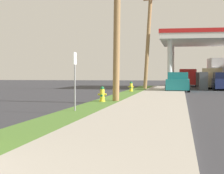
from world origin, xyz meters
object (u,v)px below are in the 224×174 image
car_teal_by_near_pump (178,83)px  truck_tan_at_far_bay (212,79)px  truck_silver_at_forecourt (219,73)px  truck_red_on_apron (189,78)px  utility_pole_background (148,40)px  street_sign_post (75,69)px  car_navy_by_far_pump (223,82)px  utility_pole_midground (117,0)px  fire_hydrant_second (102,95)px  fire_hydrant_third (131,87)px

car_teal_by_near_pump → truck_tan_at_far_bay: 7.87m
truck_silver_at_forecourt → truck_tan_at_far_bay: (-0.99, -3.94, -0.57)m
truck_red_on_apron → truck_tan_at_far_bay: (2.16, -6.98, 0.00)m
car_teal_by_near_pump → utility_pole_background: bearing=141.2°
car_teal_by_near_pump → truck_silver_at_forecourt: 11.91m
street_sign_post → truck_tan_at_far_bay: 27.28m
car_teal_by_near_pump → car_navy_by_far_pump: same height
utility_pole_midground → utility_pole_background: size_ratio=1.12×
street_sign_post → car_teal_by_near_pump: (3.56, 19.25, -0.91)m
truck_red_on_apron → truck_tan_at_far_bay: 7.31m
car_teal_by_near_pump → truck_silver_at_forecourt: size_ratio=0.70×
utility_pole_background → car_navy_by_far_pump: 7.69m
street_sign_post → utility_pole_midground: bearing=80.9°
utility_pole_midground → street_sign_post: bearing=-99.1°
car_navy_by_far_pump → truck_silver_at_forecourt: (0.33, 7.60, 0.77)m
utility_pole_background → truck_silver_at_forecourt: bearing=52.2°
fire_hydrant_second → street_sign_post: 4.91m
utility_pole_background → street_sign_post: bearing=-92.4°
utility_pole_background → car_navy_by_far_pump: size_ratio=1.87×
utility_pole_background → street_sign_post: (-0.88, -21.40, -2.80)m
car_navy_by_far_pump → truck_tan_at_far_bay: size_ratio=0.82×
car_navy_by_far_pump → utility_pole_background: bearing=-168.4°
fire_hydrant_second → street_sign_post: (-0.06, -4.77, 1.19)m
fire_hydrant_third → street_sign_post: street_sign_post is taller
street_sign_post → truck_red_on_apron: 33.72m
fire_hydrant_third → car_teal_by_near_pump: 4.82m
truck_red_on_apron → utility_pole_background: bearing=-107.5°
fire_hydrant_third → truck_red_on_apron: size_ratio=0.13×
car_teal_by_near_pump → truck_red_on_apron: (1.11, 14.14, 0.19)m
car_teal_by_near_pump → fire_hydrant_second: bearing=-103.6°
utility_pole_background → truck_tan_at_far_bay: (5.94, 5.01, -3.52)m
car_navy_by_far_pump → truck_red_on_apron: truck_red_on_apron is taller
utility_pole_background → car_teal_by_near_pump: (2.68, -2.15, -3.72)m
truck_silver_at_forecourt → truck_red_on_apron: 4.42m
street_sign_post → car_navy_by_far_pump: bearing=71.8°
car_navy_by_far_pump → utility_pole_midground: bearing=-110.5°
utility_pole_midground → truck_red_on_apron: (3.89, 28.54, -4.05)m
street_sign_post → truck_red_on_apron: size_ratio=0.38×
fire_hydrant_second → utility_pole_midground: size_ratio=0.08×
utility_pole_background → truck_silver_at_forecourt: utility_pole_background is taller
fire_hydrant_third → utility_pole_midground: bearing=-86.3°
car_navy_by_far_pump → truck_red_on_apron: 11.01m
fire_hydrant_second → street_sign_post: street_sign_post is taller
truck_red_on_apron → utility_pole_midground: bearing=-97.8°
street_sign_post → fire_hydrant_second: bearing=89.3°
street_sign_post → truck_red_on_apron: (4.67, 33.38, -0.72)m
car_teal_by_near_pump → truck_red_on_apron: size_ratio=0.82×
utility_pole_background → truck_red_on_apron: utility_pole_background is taller
truck_red_on_apron → fire_hydrant_third: bearing=-104.8°
fire_hydrant_third → truck_tan_at_far_bay: truck_tan_at_far_bay is taller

